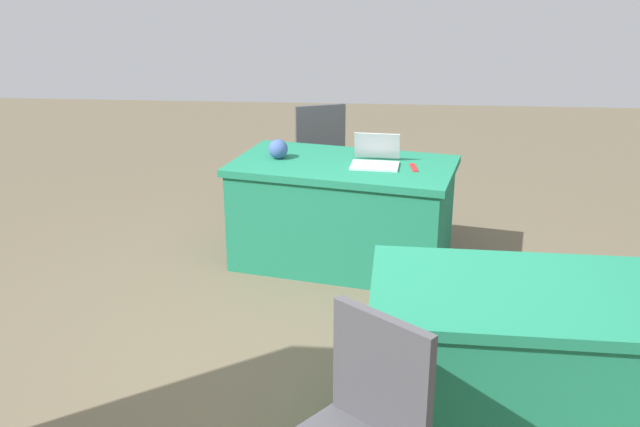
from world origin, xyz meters
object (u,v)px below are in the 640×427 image
(table_foreground, at_px, (343,213))
(scissors_red, at_px, (414,168))
(yarn_ball, at_px, (278,149))
(table_mid_left, at_px, (569,366))
(chair_tucked_left, at_px, (316,150))
(laptop_silver, at_px, (375,159))

(table_foreground, relative_size, scissors_red, 9.23)
(table_foreground, bearing_deg, yarn_ball, -8.22)
(table_mid_left, distance_m, chair_tucked_left, 3.28)
(scissors_red, bearing_deg, table_mid_left, 13.47)
(yarn_ball, bearing_deg, scissors_red, 170.05)
(yarn_ball, bearing_deg, table_foreground, 171.78)
(table_mid_left, relative_size, yarn_ball, 13.14)
(laptop_silver, distance_m, scissors_red, 0.27)
(table_foreground, bearing_deg, chair_tucked_left, -75.21)
(table_mid_left, bearing_deg, scissors_red, -70.97)
(table_foreground, relative_size, table_mid_left, 0.92)
(table_mid_left, height_order, laptop_silver, laptop_silver)
(table_mid_left, bearing_deg, laptop_silver, -64.66)
(laptop_silver, xyz_separation_m, scissors_red, (-0.26, 0.06, -0.04))
(table_foreground, height_order, yarn_ball, yarn_ball)
(yarn_ball, relative_size, scissors_red, 0.76)
(table_foreground, distance_m, scissors_red, 0.61)
(scissors_red, bearing_deg, chair_tucked_left, -152.46)
(laptop_silver, bearing_deg, table_mid_left, 120.08)
(table_mid_left, distance_m, laptop_silver, 2.10)
(table_mid_left, bearing_deg, yarn_ball, -51.55)
(table_mid_left, xyz_separation_m, scissors_red, (0.62, -1.80, 0.37))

